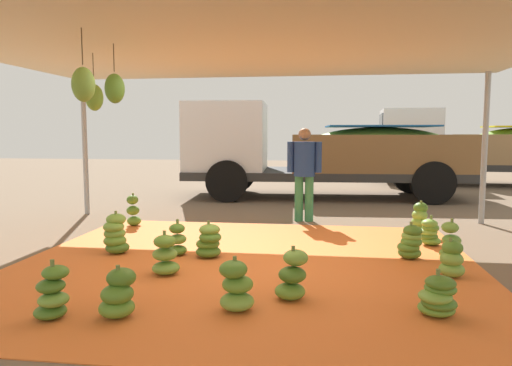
{
  "coord_description": "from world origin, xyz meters",
  "views": [
    {
      "loc": [
        0.93,
        -5.7,
        1.63
      ],
      "look_at": [
        -0.29,
        2.99,
        0.72
      ],
      "focal_mm": 33.42,
      "sensor_mm": 36.0,
      "label": 1
    }
  ],
  "objects": [
    {
      "name": "banana_bunch_3",
      "position": [
        0.16,
        -1.51,
        0.22
      ],
      "size": [
        0.43,
        0.44,
        0.5
      ],
      "color": "#75A83D",
      "rests_on": "tarp_orange"
    },
    {
      "name": "banana_bunch_2",
      "position": [
        -1.4,
        -1.94,
        0.23
      ],
      "size": [
        0.39,
        0.38,
        0.53
      ],
      "color": "#477523",
      "rests_on": "tarp_orange"
    },
    {
      "name": "banana_bunch_8",
      "position": [
        2.59,
        0.63,
        0.23
      ],
      "size": [
        0.37,
        0.39,
        0.53
      ],
      "color": "#75A83D",
      "rests_on": "tarp_orange"
    },
    {
      "name": "banana_bunch_1",
      "position": [
        -0.84,
        -1.83,
        0.21
      ],
      "size": [
        0.43,
        0.43,
        0.47
      ],
      "color": "#60932D",
      "rests_on": "tarp_orange"
    },
    {
      "name": "worker_0",
      "position": [
        0.6,
        3.11,
        1.01
      ],
      "size": [
        0.63,
        0.39,
        1.73
      ],
      "color": "#337A4C",
      "rests_on": "ground"
    },
    {
      "name": "banana_bunch_5",
      "position": [
        -0.53,
        0.29,
        0.21
      ],
      "size": [
        0.45,
        0.43,
        0.48
      ],
      "color": "#477523",
      "rests_on": "tarp_orange"
    },
    {
      "name": "tarp_orange",
      "position": [
        0.0,
        0.0,
        0.01
      ],
      "size": [
        5.74,
        5.38,
        0.01
      ],
      "primitive_type": "cube",
      "color": "orange",
      "rests_on": "ground"
    },
    {
      "name": "tent_canopy",
      "position": [
        -0.03,
        -0.09,
        2.69
      ],
      "size": [
        8.0,
        7.0,
        2.77
      ],
      "color": "#9EA0A5",
      "rests_on": "ground"
    },
    {
      "name": "banana_bunch_12",
      "position": [
        -1.84,
        0.31,
        0.26
      ],
      "size": [
        0.46,
        0.44,
        0.58
      ],
      "color": "#477523",
      "rests_on": "tarp_orange"
    },
    {
      "name": "banana_bunch_10",
      "position": [
        -2.36,
        2.2,
        0.26
      ],
      "size": [
        0.34,
        0.34,
        0.58
      ],
      "color": "#518428",
      "rests_on": "tarp_orange"
    },
    {
      "name": "cargo_truck_main",
      "position": [
        0.74,
        6.54,
        1.21
      ],
      "size": [
        7.17,
        2.72,
        2.4
      ],
      "color": "#2D2D2D",
      "rests_on": "ground"
    },
    {
      "name": "banana_bunch_11",
      "position": [
        0.65,
        -1.15,
        0.23
      ],
      "size": [
        0.39,
        0.39,
        0.53
      ],
      "color": "#60932D",
      "rests_on": "tarp_orange"
    },
    {
      "name": "ground_plane",
      "position": [
        0.0,
        3.0,
        0.0
      ],
      "size": [
        40.0,
        40.0,
        0.0
      ],
      "primitive_type": "plane",
      "color": "brown"
    },
    {
      "name": "banana_bunch_0",
      "position": [
        2.4,
        -0.18,
        0.2
      ],
      "size": [
        0.34,
        0.34,
        0.45
      ],
      "color": "#75A83D",
      "rests_on": "tarp_orange"
    },
    {
      "name": "banana_bunch_7",
      "position": [
        1.97,
        -1.41,
        0.18
      ],
      "size": [
        0.44,
        0.44,
        0.43
      ],
      "color": "#60932D",
      "rests_on": "tarp_orange"
    },
    {
      "name": "banana_bunch_14",
      "position": [
        -0.97,
        0.32,
        0.21
      ],
      "size": [
        0.32,
        0.35,
        0.49
      ],
      "color": "#518428",
      "rests_on": "tarp_orange"
    },
    {
      "name": "banana_bunch_13",
      "position": [
        -0.85,
        -0.53,
        0.22
      ],
      "size": [
        0.33,
        0.34,
        0.51
      ],
      "color": "#6B9E38",
      "rests_on": "tarp_orange"
    },
    {
      "name": "banana_bunch_4",
      "position": [
        2.49,
        1.4,
        0.19
      ],
      "size": [
        0.36,
        0.37,
        0.44
      ],
      "color": "#60932D",
      "rests_on": "tarp_orange"
    },
    {
      "name": "cargo_truck_far",
      "position": [
        5.79,
        10.23,
        1.21
      ],
      "size": [
        6.53,
        2.59,
        2.4
      ],
      "color": "#2D2D2D",
      "rests_on": "ground"
    },
    {
      "name": "banana_bunch_6",
      "position": [
        2.5,
        2.15,
        0.25
      ],
      "size": [
        0.36,
        0.37,
        0.55
      ],
      "color": "#6B9E38",
      "rests_on": "tarp_orange"
    },
    {
      "name": "banana_bunch_9",
      "position": [
        2.08,
        0.57,
        0.22
      ],
      "size": [
        0.42,
        0.42,
        0.49
      ],
      "color": "#518428",
      "rests_on": "tarp_orange"
    }
  ]
}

